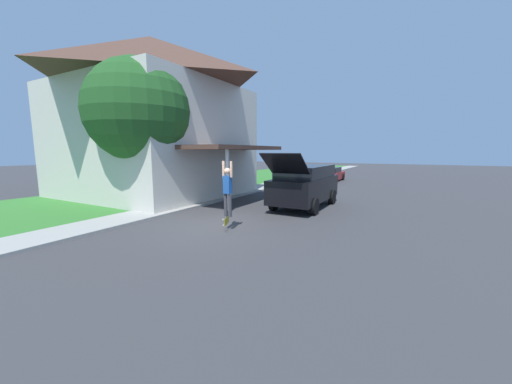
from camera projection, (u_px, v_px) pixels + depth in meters
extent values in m
plane|color=#333335|center=(211.00, 226.00, 10.33)|extent=(120.00, 120.00, 0.00)
cube|color=#2D6B28|center=(173.00, 191.00, 19.37)|extent=(10.00, 80.00, 0.08)
cube|color=gray|center=(226.00, 195.00, 17.24)|extent=(1.80, 80.00, 0.10)
cube|color=beige|center=(155.00, 142.00, 17.57)|extent=(9.52, 8.82, 6.39)
pyramid|color=#4C3328|center=(151.00, 62.00, 16.91)|extent=(10.32, 9.62, 2.92)
cube|color=#4C3328|center=(234.00, 148.00, 14.79)|extent=(2.60, 6.17, 0.20)
cylinder|color=silver|center=(227.00, 180.00, 12.56)|extent=(0.16, 0.16, 2.70)
cylinder|color=brown|center=(142.00, 174.00, 13.30)|extent=(0.36, 0.36, 3.15)
sphere|color=#1E4C1E|center=(138.00, 111.00, 12.90)|extent=(4.64, 4.64, 4.64)
cylinder|color=brown|center=(215.00, 158.00, 19.07)|extent=(0.36, 0.36, 4.39)
sphere|color=#1E4C1E|center=(214.00, 109.00, 18.62)|extent=(3.58, 3.58, 3.58)
cube|color=black|center=(305.00, 188.00, 13.77)|extent=(1.98, 4.79, 1.07)
cube|color=black|center=(306.00, 171.00, 13.76)|extent=(1.82, 3.74, 0.56)
cylinder|color=black|center=(297.00, 194.00, 15.59)|extent=(0.24, 0.73, 0.73)
cylinder|color=black|center=(332.00, 197.00, 14.67)|extent=(0.24, 0.73, 0.73)
cylinder|color=black|center=(274.00, 203.00, 13.03)|extent=(0.24, 0.73, 0.73)
cylinder|color=black|center=(314.00, 207.00, 12.11)|extent=(0.24, 0.73, 0.73)
cube|color=black|center=(285.00, 164.00, 11.48)|extent=(1.74, 1.23, 0.88)
cube|color=maroon|center=(330.00, 176.00, 26.15)|extent=(1.72, 4.29, 0.63)
cube|color=black|center=(330.00, 170.00, 25.98)|extent=(1.52, 2.23, 0.46)
cylinder|color=black|center=(325.00, 176.00, 27.68)|extent=(0.20, 0.63, 0.63)
cylinder|color=black|center=(343.00, 177.00, 26.88)|extent=(0.20, 0.63, 0.63)
cylinder|color=black|center=(317.00, 178.00, 25.46)|extent=(0.20, 0.63, 0.63)
cylinder|color=black|center=(336.00, 179.00, 24.65)|extent=(0.20, 0.63, 0.63)
cylinder|color=#38383D|center=(226.00, 205.00, 9.81)|extent=(0.13, 0.13, 0.80)
cylinder|color=#38383D|center=(230.00, 205.00, 9.73)|extent=(0.13, 0.13, 0.80)
cube|color=#1E4C93|center=(228.00, 185.00, 9.67)|extent=(0.25, 0.20, 0.61)
sphere|color=tan|center=(227.00, 171.00, 9.61)|extent=(0.22, 0.22, 0.22)
cylinder|color=tan|center=(223.00, 169.00, 9.67)|extent=(0.09, 0.09, 0.54)
cylinder|color=tan|center=(231.00, 169.00, 9.52)|extent=(0.09, 0.09, 0.54)
cube|color=#A89323|center=(227.00, 221.00, 9.78)|extent=(0.34, 0.70, 0.25)
cylinder|color=silver|center=(226.00, 217.00, 10.01)|extent=(0.03, 0.06, 0.06)
cylinder|color=silver|center=(226.00, 222.00, 10.03)|extent=(0.03, 0.06, 0.06)
cylinder|color=silver|center=(223.00, 220.00, 9.54)|extent=(0.03, 0.06, 0.06)
cylinder|color=silver|center=(224.00, 225.00, 9.56)|extent=(0.03, 0.06, 0.06)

